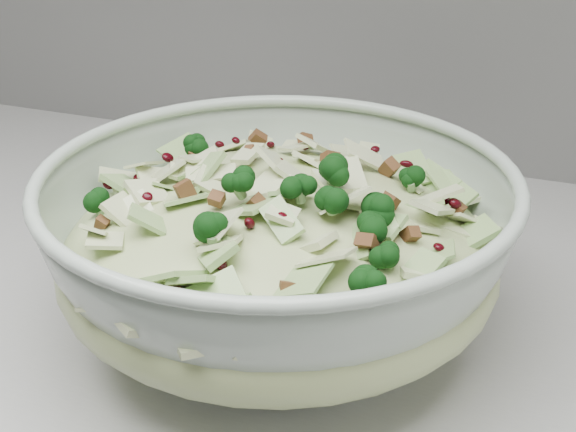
# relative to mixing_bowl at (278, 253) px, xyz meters

# --- Properties ---
(mixing_bowl) EXTENTS (0.41, 0.41, 0.14)m
(mixing_bowl) POSITION_rel_mixing_bowl_xyz_m (0.00, 0.00, 0.00)
(mixing_bowl) COLOR #A9BAAA
(mixing_bowl) RESTS_ON counter
(salad) EXTENTS (0.32, 0.32, 0.14)m
(salad) POSITION_rel_mixing_bowl_xyz_m (0.00, 0.00, 0.02)
(salad) COLOR #C0CF8E
(salad) RESTS_ON mixing_bowl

